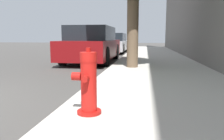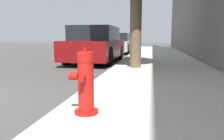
# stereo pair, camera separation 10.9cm
# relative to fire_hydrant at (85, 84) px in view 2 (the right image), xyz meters

# --- Properties ---
(sidewalk_slab) EXTENTS (2.99, 40.00, 0.12)m
(sidewalk_slab) POSITION_rel_fire_hydrant_xyz_m (1.06, -0.18, -0.42)
(sidewalk_slab) COLOR #B7B2A8
(sidewalk_slab) RESTS_ON ground_plane
(fire_hydrant) EXTENTS (0.34, 0.36, 0.78)m
(fire_hydrant) POSITION_rel_fire_hydrant_xyz_m (0.00, 0.00, 0.00)
(fire_hydrant) COLOR #A91511
(fire_hydrant) RESTS_ON sidewalk_slab
(parked_car_near) EXTENTS (1.79, 4.54, 1.46)m
(parked_car_near) POSITION_rel_fire_hydrant_xyz_m (-1.54, 6.51, 0.23)
(parked_car_near) COLOR maroon
(parked_car_near) RESTS_ON ground_plane
(parked_car_mid) EXTENTS (1.87, 4.58, 1.29)m
(parked_car_mid) POSITION_rel_fire_hydrant_xyz_m (-1.57, 12.19, 0.16)
(parked_car_mid) COLOR #B7B7BC
(parked_car_mid) RESTS_ON ground_plane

